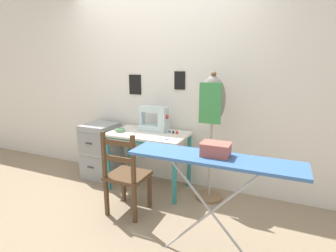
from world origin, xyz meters
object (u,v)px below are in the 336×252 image
object	(u,v)px
thread_spool_near_machine	(170,131)
storage_box	(216,149)
thread_spool_mid_table	(173,132)
thread_spool_far_edge	(177,132)
wooden_chair	(126,176)
dress_form	(212,110)
ironing_board	(213,163)
scissors	(169,140)
sewing_machine	(155,120)
fabric_bowl	(120,130)
filing_cabinet	(101,150)

from	to	relation	value
thread_spool_near_machine	storage_box	xyz separation A→B (m)	(0.82, -1.03, 0.19)
thread_spool_mid_table	storage_box	bearing A→B (deg)	-52.96
thread_spool_far_edge	wooden_chair	bearing A→B (deg)	-111.72
dress_form	ironing_board	distance (m)	1.06
scissors	sewing_machine	bearing A→B (deg)	137.74
fabric_bowl	dress_form	size ratio (longest dim) A/B	0.08
wooden_chair	filing_cabinet	distance (m)	1.09
sewing_machine	storage_box	size ratio (longest dim) A/B	1.75
thread_spool_near_machine	ironing_board	distance (m)	1.34
scissors	filing_cabinet	distance (m)	1.23
thread_spool_near_machine	thread_spool_mid_table	bearing A→B (deg)	-7.61
scissors	thread_spool_near_machine	bearing A→B (deg)	112.54
thread_spool_far_edge	thread_spool_near_machine	bearing A→B (deg)	173.41
thread_spool_near_machine	thread_spool_mid_table	size ratio (longest dim) A/B	0.95
filing_cabinet	dress_form	distance (m)	1.72
wooden_chair	filing_cabinet	bearing A→B (deg)	141.82
thread_spool_far_edge	thread_spool_mid_table	bearing A→B (deg)	174.44
thread_spool_near_machine	thread_spool_far_edge	xyz separation A→B (m)	(0.10, -0.01, 0.00)
thread_spool_mid_table	storage_box	world-z (taller)	storage_box
thread_spool_near_machine	storage_box	world-z (taller)	storage_box
thread_spool_near_machine	filing_cabinet	world-z (taller)	thread_spool_near_machine
fabric_bowl	thread_spool_far_edge	distance (m)	0.72
fabric_bowl	storage_box	xyz separation A→B (m)	(1.41, -0.82, 0.18)
storage_box	thread_spool_far_edge	bearing A→B (deg)	125.29
fabric_bowl	sewing_machine	bearing A→B (deg)	28.20
thread_spool_near_machine	ironing_board	bearing A→B (deg)	-52.43
scissors	thread_spool_mid_table	bearing A→B (deg)	103.55
sewing_machine	thread_spool_far_edge	size ratio (longest dim) A/B	9.51
fabric_bowl	dress_form	world-z (taller)	dress_form
storage_box	wooden_chair	bearing A→B (deg)	163.19
scissors	ironing_board	xyz separation A→B (m)	(0.69, -0.77, 0.10)
thread_spool_near_machine	dress_form	distance (m)	0.63
thread_spool_far_edge	storage_box	world-z (taller)	storage_box
thread_spool_mid_table	dress_form	world-z (taller)	dress_form
fabric_bowl	scissors	world-z (taller)	fabric_bowl
wooden_chair	storage_box	world-z (taller)	storage_box
scissors	storage_box	distance (m)	1.04
thread_spool_far_edge	ironing_board	distance (m)	1.27
filing_cabinet	fabric_bowl	bearing A→B (deg)	-18.75
wooden_chair	thread_spool_far_edge	bearing A→B (deg)	68.28
dress_form	thread_spool_far_edge	bearing A→B (deg)	173.36
thread_spool_far_edge	fabric_bowl	bearing A→B (deg)	-164.52
thread_spool_near_machine	dress_form	world-z (taller)	dress_form
scissors	filing_cabinet	world-z (taller)	filing_cabinet
fabric_bowl	thread_spool_near_machine	xyz separation A→B (m)	(0.59, 0.20, -0.00)
thread_spool_mid_table	ironing_board	xyz separation A→B (m)	(0.76, -1.05, 0.09)
fabric_bowl	wooden_chair	world-z (taller)	wooden_chair
fabric_bowl	filing_cabinet	world-z (taller)	fabric_bowl
filing_cabinet	storage_box	distance (m)	2.17
scissors	thread_spool_far_edge	xyz separation A→B (m)	(-0.02, 0.27, 0.02)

